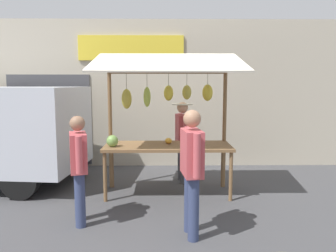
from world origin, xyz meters
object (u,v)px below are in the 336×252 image
object	(u,v)px
market_stall	(166,106)
shopper_in_grey_tee	(79,163)
shopper_with_shopping_bag	(192,164)
vendor_with_sunhat	(182,135)

from	to	relation	value
market_stall	shopper_in_grey_tee	bearing A→B (deg)	47.11
shopper_with_shopping_bag	shopper_in_grey_tee	size ratio (longest dim) A/B	1.07
market_stall	vendor_with_sunhat	xyz separation A→B (m)	(-0.32, -0.71, -0.62)
vendor_with_sunhat	shopper_with_shopping_bag	bearing A→B (deg)	-6.81
market_stall	shopper_in_grey_tee	xyz separation A→B (m)	(1.22, 1.31, -0.69)
vendor_with_sunhat	shopper_in_grey_tee	distance (m)	2.54
market_stall	vendor_with_sunhat	bearing A→B (deg)	-114.21
market_stall	vendor_with_sunhat	world-z (taller)	market_stall
market_stall	shopper_in_grey_tee	world-z (taller)	market_stall
shopper_with_shopping_bag	shopper_in_grey_tee	bearing A→B (deg)	68.67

